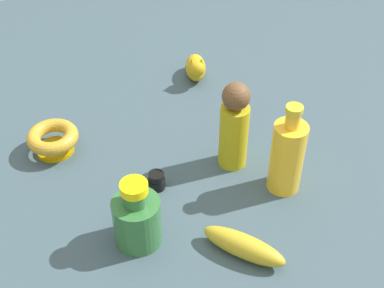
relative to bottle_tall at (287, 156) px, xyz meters
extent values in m
plane|color=#384C56|center=(-0.11, 0.17, -0.08)|extent=(2.00, 2.00, 0.00)
cylinder|color=yellow|center=(0.00, 0.00, -0.01)|extent=(0.07, 0.07, 0.16)
cylinder|color=yellow|center=(0.00, 0.00, 0.09)|extent=(0.03, 0.03, 0.04)
cylinder|color=gold|center=(0.00, 0.00, 0.11)|extent=(0.03, 0.03, 0.01)
cylinder|color=gold|center=(-0.04, 0.12, -0.01)|extent=(0.06, 0.06, 0.15)
sphere|color=brown|center=(-0.04, 0.12, 0.09)|extent=(0.06, 0.06, 0.06)
cylinder|color=#C29704|center=(-0.34, 0.37, -0.08)|extent=(0.08, 0.08, 0.01)
torus|color=gold|center=(-0.34, 0.37, -0.04)|extent=(0.11, 0.11, 0.03)
ellipsoid|color=gold|center=(-0.18, -0.09, -0.06)|extent=(0.11, 0.16, 0.04)
ellipsoid|color=gold|center=(0.09, 0.44, -0.06)|extent=(0.10, 0.11, 0.06)
sphere|color=gold|center=(0.07, 0.40, -0.03)|extent=(0.04, 0.04, 0.04)
cone|color=gold|center=(0.08, 0.39, -0.01)|extent=(0.02, 0.02, 0.02)
cone|color=gold|center=(0.06, 0.41, -0.01)|extent=(0.02, 0.02, 0.02)
ellipsoid|color=gold|center=(0.11, 0.47, -0.07)|extent=(0.04, 0.05, 0.02)
cylinder|color=#316D36|center=(-0.31, 0.05, -0.04)|extent=(0.09, 0.09, 0.10)
cylinder|color=#316D36|center=(-0.31, 0.05, 0.03)|extent=(0.04, 0.04, 0.03)
cylinder|color=yellow|center=(-0.31, 0.05, 0.05)|extent=(0.05, 0.05, 0.02)
cylinder|color=black|center=(-0.22, 0.15, -0.07)|extent=(0.04, 0.04, 0.02)
cylinder|color=gold|center=(-0.22, 0.15, -0.06)|extent=(0.03, 0.03, 0.00)
cylinder|color=black|center=(-0.22, 0.15, -0.05)|extent=(0.03, 0.03, 0.01)
camera|label=1|loc=(-0.60, -0.53, 0.70)|focal=49.62mm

